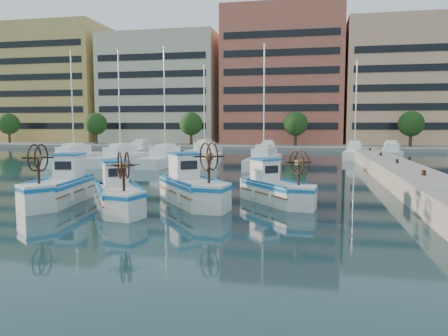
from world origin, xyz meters
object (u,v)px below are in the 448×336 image
fishing_boat_a (60,186)px  fishing_boat_c (192,186)px  fishing_boat_d (276,188)px  fishing_boat_b (118,193)px

fishing_boat_a → fishing_boat_c: (6.78, 1.19, 0.02)m
fishing_boat_c → fishing_boat_d: 4.33m
fishing_boat_b → fishing_boat_a: bearing=131.2°
fishing_boat_b → fishing_boat_d: fishing_boat_b is taller
fishing_boat_a → fishing_boat_d: (10.99, 2.25, -0.09)m
fishing_boat_d → fishing_boat_b: bearing=166.5°
fishing_boat_b → fishing_boat_d: bearing=-6.7°
fishing_boat_b → fishing_boat_d: 7.95m
fishing_boat_a → fishing_boat_d: 11.21m
fishing_boat_b → fishing_boat_c: fishing_boat_c is taller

